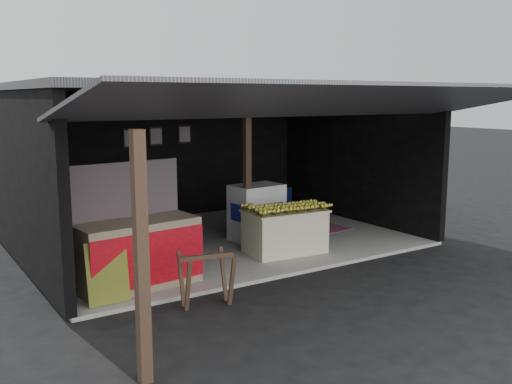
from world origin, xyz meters
TOP-DOWN VIEW (x-y plane):
  - ground at (0.00, 0.00)m, footprint 80.00×80.00m
  - concrete_slab at (0.00, 2.50)m, footprint 7.00×5.00m
  - shophouse at (0.00, 2.82)m, footprint 7.40×7.29m
  - banana_table at (0.54, 1.04)m, footprint 1.47×0.99m
  - banana_pile at (0.54, 1.04)m, footprint 1.35×0.89m
  - white_crate at (0.63, 2.08)m, footprint 1.01×0.73m
  - neighbor_stall at (-2.33, 0.74)m, footprint 1.81×0.95m
  - green_signboard at (-2.93, 0.28)m, footprint 0.57×0.16m
  - sawhorse at (-1.82, -0.42)m, footprint 0.76×0.75m
  - water_barrel at (1.29, 1.13)m, footprint 0.36×0.36m
  - plastic_chair at (1.75, 2.52)m, footprint 0.52×0.52m
  - magenta_rug at (2.02, 2.14)m, footprint 1.60×1.16m
  - picture_frames at (-0.17, 4.89)m, footprint 1.62×0.04m

SIDE VIEW (x-z plane):
  - ground at x=0.00m, z-range 0.00..0.00m
  - concrete_slab at x=0.00m, z-range 0.00..0.06m
  - magenta_rug at x=2.02m, z-range 0.06..0.07m
  - water_barrel at x=1.29m, z-range 0.06..0.59m
  - banana_table at x=0.54m, z-range 0.06..0.83m
  - sawhorse at x=-1.82m, z-range 0.10..0.82m
  - green_signboard at x=-2.93m, z-range 0.06..0.91m
  - plastic_chair at x=1.75m, z-range 0.13..0.98m
  - neighbor_stall at x=-2.33m, z-range -0.30..1.49m
  - white_crate at x=0.63m, z-range 0.06..1.13m
  - banana_pile at x=0.54m, z-range 0.83..0.98m
  - picture_frames at x=-0.17m, z-range 1.70..2.16m
  - shophouse at x=0.00m, z-range 0.59..3.61m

